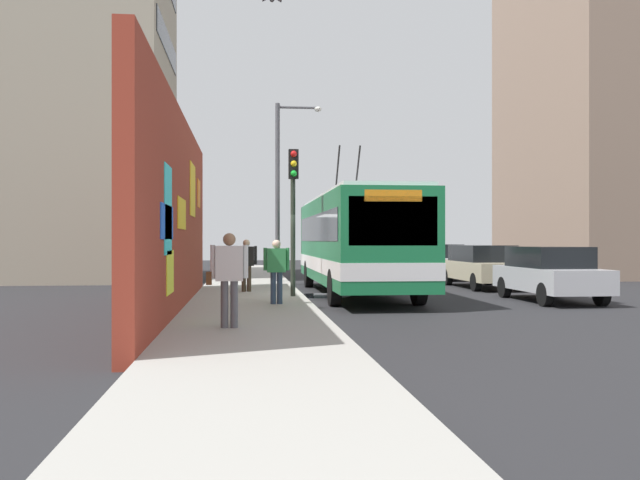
# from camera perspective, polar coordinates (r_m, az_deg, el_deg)

# --- Properties ---
(ground_plane) EXTENTS (80.00, 80.00, 0.00)m
(ground_plane) POSITION_cam_1_polar(r_m,az_deg,el_deg) (20.50, -1.43, -4.96)
(ground_plane) COLOR #232326
(sidewalk_slab) EXTENTS (48.00, 3.20, 0.15)m
(sidewalk_slab) POSITION_cam_1_polar(r_m,az_deg,el_deg) (20.42, -5.92, -4.76)
(sidewalk_slab) COLOR #9E9B93
(sidewalk_slab) RESTS_ON ground_plane
(graffiti_wall) EXTENTS (14.79, 0.32, 4.79)m
(graffiti_wall) POSITION_cam_1_polar(r_m,az_deg,el_deg) (16.83, -11.81, 2.13)
(graffiti_wall) COLOR maroon
(graffiti_wall) RESTS_ON ground_plane
(building_far_left) EXTENTS (9.01, 7.86, 18.32)m
(building_far_left) POSITION_cam_1_polar(r_m,az_deg,el_deg) (33.63, -19.44, 12.69)
(building_far_left) COLOR #9E937F
(building_far_left) RESTS_ON ground_plane
(building_far_right) EXTENTS (11.42, 8.52, 17.00)m
(building_far_right) POSITION_cam_1_polar(r_m,az_deg,el_deg) (38.68, 23.18, 10.02)
(building_far_right) COLOR gray
(building_far_right) RESTS_ON ground_plane
(city_bus) EXTENTS (11.51, 2.59, 4.98)m
(city_bus) POSITION_cam_1_polar(r_m,az_deg,el_deg) (22.04, 2.93, 0.03)
(city_bus) COLOR #19723F
(city_bus) RESTS_ON ground_plane
(parked_car_silver) EXTENTS (4.32, 1.81, 1.58)m
(parked_car_silver) POSITION_cam_1_polar(r_m,az_deg,el_deg) (20.78, 18.59, -2.59)
(parked_car_silver) COLOR #B7B7BC
(parked_car_silver) RESTS_ON ground_plane
(parked_car_champagne) EXTENTS (4.93, 1.85, 1.58)m
(parked_car_champagne) POSITION_cam_1_polar(r_m,az_deg,el_deg) (25.96, 13.37, -2.07)
(parked_car_champagne) COLOR #C6B793
(parked_car_champagne) RESTS_ON ground_plane
(parked_car_white) EXTENTS (4.90, 1.80, 1.58)m
(parked_car_white) POSITION_cam_1_polar(r_m,az_deg,el_deg) (31.57, 9.77, -1.70)
(parked_car_white) COLOR white
(parked_car_white) RESTS_ON ground_plane
(parked_car_dark_gray) EXTENTS (4.64, 1.85, 1.58)m
(parked_car_dark_gray) POSITION_cam_1_polar(r_m,az_deg,el_deg) (36.85, 7.42, -1.46)
(parked_car_dark_gray) COLOR #38383D
(parked_car_dark_gray) RESTS_ON ground_plane
(pedestrian_near_wall) EXTENTS (0.23, 0.77, 1.75)m
(pedestrian_near_wall) POSITION_cam_1_polar(r_m,az_deg,el_deg) (12.70, -7.62, -2.65)
(pedestrian_near_wall) COLOR #595960
(pedestrian_near_wall) RESTS_ON sidewalk_slab
(pedestrian_midblock) EXTENTS (0.22, 0.66, 1.64)m
(pedestrian_midblock) POSITION_cam_1_polar(r_m,az_deg,el_deg) (21.56, -6.16, -1.76)
(pedestrian_midblock) COLOR #3F3326
(pedestrian_midblock) RESTS_ON sidewalk_slab
(pedestrian_at_curb) EXTENTS (0.22, 0.66, 1.63)m
(pedestrian_at_curb) POSITION_cam_1_polar(r_m,az_deg,el_deg) (17.31, -3.66, -2.22)
(pedestrian_at_curb) COLOR #2D3F59
(pedestrian_at_curb) RESTS_ON sidewalk_slab
(traffic_light) EXTENTS (0.49, 0.28, 4.24)m
(traffic_light) POSITION_cam_1_polar(r_m,az_deg,el_deg) (19.65, -2.25, 3.58)
(traffic_light) COLOR #2D382D
(traffic_light) RESTS_ON sidewalk_slab
(street_lamp) EXTENTS (0.44, 1.83, 7.01)m
(street_lamp) POSITION_cam_1_polar(r_m,az_deg,el_deg) (27.05, -3.15, 5.07)
(street_lamp) COLOR #4C4C51
(street_lamp) RESTS_ON sidewalk_slab
(curbside_puddle) EXTENTS (2.00, 2.00, 0.00)m
(curbside_puddle) POSITION_cam_1_polar(r_m,az_deg,el_deg) (21.70, -0.10, -4.68)
(curbside_puddle) COLOR black
(curbside_puddle) RESTS_ON ground_plane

